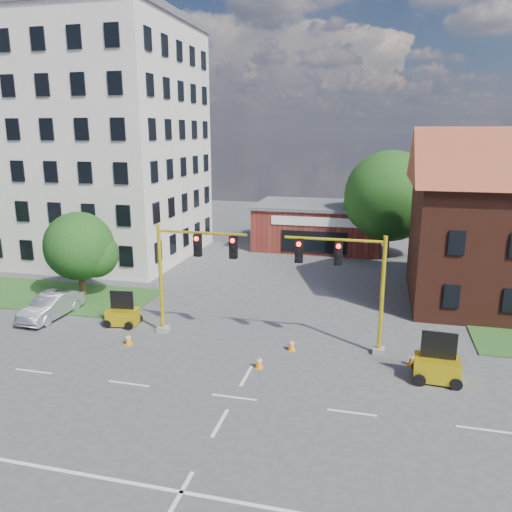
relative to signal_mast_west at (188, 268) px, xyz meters
name	(u,v)px	position (x,y,z in m)	size (l,w,h in m)	color
ground	(234,397)	(4.36, -6.00, -3.92)	(120.00, 120.00, 0.00)	#444447
grass_verge_nw	(5,292)	(-15.64, 4.00, -3.88)	(22.00, 6.00, 0.08)	#255620
lane_markings	(212,437)	(4.36, -9.00, -3.91)	(60.00, 36.00, 0.01)	white
office_block	(86,141)	(-15.64, 15.91, 6.39)	(18.40, 15.40, 20.60)	beige
brick_shop	(319,225)	(4.36, 23.99, -1.76)	(12.40, 8.40, 4.30)	maroon
tree_large	(395,199)	(11.27, 21.08, 1.44)	(8.44, 8.04, 9.62)	#3D2516
tree_nw_front	(83,248)	(-9.41, 4.58, -0.48)	(4.89, 4.66, 5.93)	#3D2516
signal_mast_west	(188,268)	(0.00, 0.00, 0.00)	(5.30, 0.60, 6.20)	gray
signal_mast_east	(350,279)	(8.71, 0.00, 0.00)	(5.30, 0.60, 6.20)	gray
trailer_west	(123,315)	(-4.36, 0.40, -3.29)	(1.90, 1.39, 2.01)	yellow
trailer_east	(437,366)	(12.94, -2.33, -3.21)	(2.06, 1.43, 2.27)	yellow
cone_a	(128,339)	(-2.71, -2.10, -3.58)	(0.40, 0.40, 0.70)	orange
cone_b	(292,344)	(5.93, -0.72, -3.58)	(0.40, 0.40, 0.70)	orange
cone_c	(259,362)	(4.75, -3.08, -3.58)	(0.40, 0.40, 0.70)	orange
cone_d	(412,359)	(11.95, -1.01, -3.58)	(0.40, 0.40, 0.70)	orange
pickup_white	(494,291)	(17.70, 9.80, -3.08)	(2.78, 6.04, 1.68)	white
sedan_silver_front	(51,306)	(-9.22, 0.44, -3.17)	(1.60, 4.58, 1.51)	#96979D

